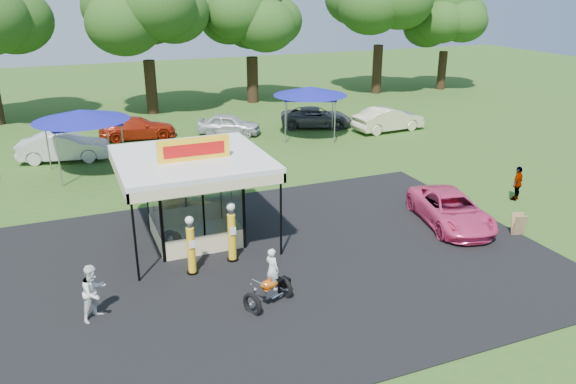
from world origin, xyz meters
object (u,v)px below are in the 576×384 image
spectator_west (94,292)px  bg_car_c (229,124)px  bg_car_e (388,119)px  bg_car_b (137,128)px  tent_west (81,116)px  bg_car_a (64,147)px  bg_car_d (316,117)px  motorcycle (271,282)px  tent_east (310,91)px  spectator_east_b (518,183)px  kiosk_car (183,208)px  gas_pump_right (232,233)px  pink_sedan (451,209)px  gas_pump_left (191,247)px  a_frame_sign (519,225)px  gas_station_kiosk (193,196)px

spectator_west → bg_car_c: size_ratio=0.43×
bg_car_e → bg_car_b: bearing=70.2°
bg_car_c → tent_west: (-9.18, -4.75, 2.35)m
spectator_west → bg_car_b: (4.22, 20.59, -0.18)m
bg_car_a → bg_car_b: (4.49, 3.32, -0.10)m
bg_car_a → bg_car_e: bearing=-81.5°
bg_car_c → bg_car_d: (6.21, -0.19, -0.01)m
motorcycle → tent_east: size_ratio=0.41×
spectator_east_b → motorcycle: bearing=-8.9°
motorcycle → kiosk_car: bearing=73.0°
gas_pump_right → bg_car_d: (11.31, 17.07, -0.39)m
kiosk_car → bg_car_e: 18.76m
tent_west → tent_east: bearing=9.1°
spectator_east_b → bg_car_a: bearing=-62.8°
gas_pump_right → pink_sedan: bearing=-2.0°
gas_pump_left → spectator_west: 3.64m
gas_pump_right → tent_west: tent_west is taller
kiosk_car → tent_west: tent_west is taller
gas_pump_right → bg_car_e: 20.85m
gas_pump_left → motorcycle: gas_pump_left is taller
gas_pump_left → bg_car_d: 21.70m
bg_car_a → bg_car_c: bg_car_a is taller
kiosk_car → tent_west: bearing=22.3°
gas_pump_right → bg_car_b: (-0.60, 18.59, -0.38)m
gas_pump_left → a_frame_sign: gas_pump_left is taller
bg_car_d → gas_pump_left: bearing=165.8°
spectator_east_b → tent_east: (-4.08, 13.89, 2.15)m
spectator_west → bg_car_e: size_ratio=0.36×
kiosk_car → bg_car_c: bg_car_c is taller
bg_car_a → bg_car_d: bearing=-72.1°
gas_pump_left → kiosk_car: gas_pump_left is taller
gas_pump_left → spectator_west: (-3.26, -1.59, -0.15)m
kiosk_car → spectator_west: bearing=148.1°
gas_pump_right → tent_east: bearing=56.5°
bg_car_e → tent_west: tent_west is taller
gas_pump_left → tent_east: bearing=53.3°
gas_pump_left → spectator_east_b: 15.43m
pink_sedan → tent_east: (0.52, 15.06, 2.28)m
bg_car_e → gas_pump_right: bearing=128.6°
spectator_west → bg_car_b: 21.02m
a_frame_sign → bg_car_e: size_ratio=0.18×
pink_sedan → spectator_west: (-14.05, -1.67, 0.20)m
pink_sedan → bg_car_d: bg_car_d is taller
spectator_west → tent_east: bearing=9.3°
gas_station_kiosk → motorcycle: gas_station_kiosk is taller
a_frame_sign → bg_car_c: (-5.94, 19.48, 0.24)m
spectator_west → tent_east: 22.28m
gas_pump_left → bg_car_c: 18.88m
gas_pump_left → bg_car_d: size_ratio=0.44×
gas_station_kiosk → bg_car_c: bearing=68.5°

